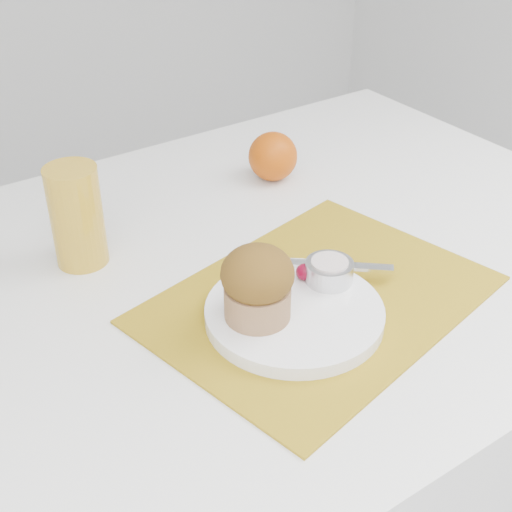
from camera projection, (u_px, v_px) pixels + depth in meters
table at (236, 458)px, 1.15m from camera, size 1.20×0.80×0.75m
placemat at (319, 299)px, 0.88m from camera, size 0.46×0.38×0.00m
plate at (294, 313)px, 0.84m from camera, size 0.27×0.27×0.02m
ramekin at (329, 271)px, 0.88m from camera, size 0.07×0.07×0.03m
cream at (330, 263)px, 0.87m from camera, size 0.05×0.05×0.01m
raspberry_near at (281, 285)px, 0.86m from camera, size 0.02×0.02×0.02m
raspberry_far at (305, 272)px, 0.88m from camera, size 0.02×0.02×0.02m
butter_knife at (323, 265)px, 0.91m from camera, size 0.14×0.13×0.00m
orange at (273, 156)px, 1.14m from camera, size 0.08×0.08×0.08m
juice_glass at (77, 216)px, 0.92m from camera, size 0.08×0.08×0.14m
muffin at (257, 284)px, 0.80m from camera, size 0.09×0.09×0.09m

